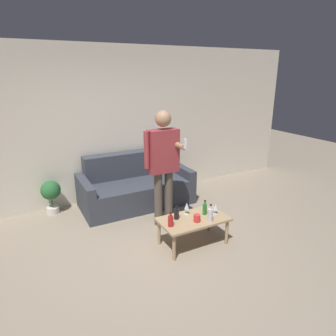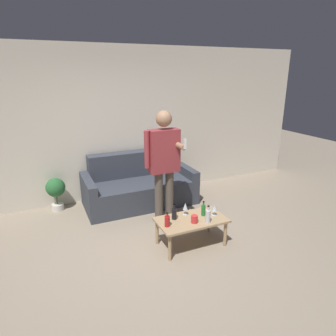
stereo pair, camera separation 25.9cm
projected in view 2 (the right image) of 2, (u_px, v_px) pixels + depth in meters
ground_plane at (163, 263)px, 3.68m from camera, size 16.00×16.00×0.00m
wall_back at (110, 125)px, 5.29m from camera, size 8.00×0.06×2.70m
couch at (139, 186)px, 5.33m from camera, size 1.91×0.92×0.88m
coffee_table at (191, 222)px, 3.98m from camera, size 0.92×0.52×0.39m
bottle_orange at (208, 216)px, 3.86m from camera, size 0.07×0.07×0.23m
bottle_green at (203, 210)px, 4.04m from camera, size 0.06×0.06×0.21m
bottle_dark at (174, 213)px, 3.94m from camera, size 0.07×0.07×0.21m
bottle_yellow at (167, 221)px, 3.76m from camera, size 0.07×0.07×0.19m
wine_glass_near at (185, 207)px, 4.05m from camera, size 0.07×0.07×0.17m
wine_glass_far at (215, 208)px, 4.04m from camera, size 0.07×0.07×0.15m
cup_on_table at (194, 219)px, 3.86m from camera, size 0.09×0.09×0.10m
person_standing_front at (164, 160)px, 4.36m from camera, size 0.52×0.45×1.74m
potted_plant at (56, 190)px, 5.01m from camera, size 0.32×0.32×0.57m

